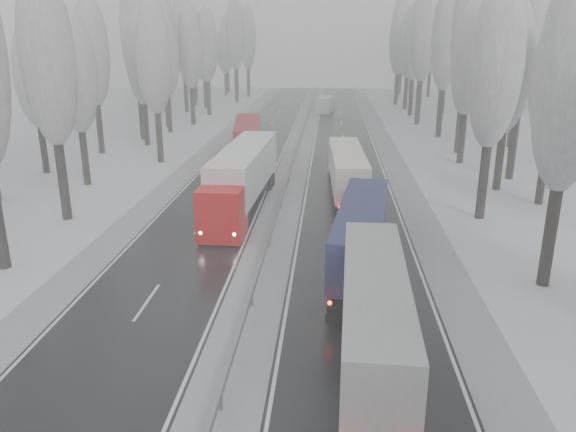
# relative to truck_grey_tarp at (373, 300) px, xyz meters

# --- Properties ---
(carriageway_right) EXTENTS (7.50, 200.00, 0.03)m
(carriageway_right) POSITION_rel_truck_grey_tarp_xyz_m (-0.28, 21.49, -2.27)
(carriageway_right) COLOR black
(carriageway_right) RESTS_ON ground
(carriageway_left) EXTENTS (7.50, 200.00, 0.03)m
(carriageway_left) POSITION_rel_truck_grey_tarp_xyz_m (-10.78, 21.49, -2.27)
(carriageway_left) COLOR black
(carriageway_left) RESTS_ON ground
(median_slush) EXTENTS (3.00, 200.00, 0.04)m
(median_slush) POSITION_rel_truck_grey_tarp_xyz_m (-5.53, 21.49, -2.26)
(median_slush) COLOR #A6A9AE
(median_slush) RESTS_ON ground
(shoulder_right) EXTENTS (2.40, 200.00, 0.04)m
(shoulder_right) POSITION_rel_truck_grey_tarp_xyz_m (4.67, 21.49, -2.26)
(shoulder_right) COLOR #A6A9AE
(shoulder_right) RESTS_ON ground
(shoulder_left) EXTENTS (2.40, 200.00, 0.04)m
(shoulder_left) POSITION_rel_truck_grey_tarp_xyz_m (-15.73, 21.49, -2.26)
(shoulder_left) COLOR #A6A9AE
(shoulder_left) RESTS_ON ground
(median_guardrail) EXTENTS (0.12, 200.00, 0.76)m
(median_guardrail) POSITION_rel_truck_grey_tarp_xyz_m (-5.53, 21.47, -1.68)
(median_guardrail) COLOR slate
(median_guardrail) RESTS_ON ground
(tree_16) EXTENTS (3.60, 3.60, 16.53)m
(tree_16) POSITION_rel_truck_grey_tarp_xyz_m (9.51, 7.16, 8.39)
(tree_16) COLOR black
(tree_16) RESTS_ON ground
(tree_18) EXTENTS (3.60, 3.60, 16.58)m
(tree_18) POSITION_rel_truck_grey_tarp_xyz_m (8.98, 18.52, 8.42)
(tree_18) COLOR black
(tree_18) RESTS_ON ground
(tree_19) EXTENTS (3.60, 3.60, 14.57)m
(tree_19) POSITION_rel_truck_grey_tarp_xyz_m (14.49, 22.52, 7.14)
(tree_19) COLOR black
(tree_19) RESTS_ON ground
(tree_20) EXTENTS (3.60, 3.60, 15.71)m
(tree_20) POSITION_rel_truck_grey_tarp_xyz_m (12.37, 26.65, 7.86)
(tree_20) COLOR black
(tree_20) RESTS_ON ground
(tree_21) EXTENTS (3.60, 3.60, 18.62)m
(tree_21) POSITION_rel_truck_grey_tarp_xyz_m (14.59, 30.65, 9.72)
(tree_21) COLOR black
(tree_21) RESTS_ON ground
(tree_22) EXTENTS (3.60, 3.60, 15.86)m
(tree_22) POSITION_rel_truck_grey_tarp_xyz_m (11.49, 37.09, 7.96)
(tree_22) COLOR black
(tree_22) RESTS_ON ground
(tree_23) EXTENTS (3.60, 3.60, 13.55)m
(tree_23) POSITION_rel_truck_grey_tarp_xyz_m (17.78, 41.09, 6.49)
(tree_23) COLOR black
(tree_23) RESTS_ON ground
(tree_24) EXTENTS (3.60, 3.60, 20.49)m
(tree_24) POSITION_rel_truck_grey_tarp_xyz_m (12.37, 42.51, 10.91)
(tree_24) COLOR black
(tree_24) RESTS_ON ground
(tree_25) EXTENTS (3.60, 3.60, 19.44)m
(tree_25) POSITION_rel_truck_grey_tarp_xyz_m (19.28, 46.51, 10.24)
(tree_25) COLOR black
(tree_25) RESTS_ON ground
(tree_26) EXTENTS (3.60, 3.60, 18.78)m
(tree_26) POSITION_rel_truck_grey_tarp_xyz_m (12.03, 52.76, 9.82)
(tree_26) COLOR black
(tree_26) RESTS_ON ground
(tree_27) EXTENTS (3.60, 3.60, 17.62)m
(tree_27) POSITION_rel_truck_grey_tarp_xyz_m (19.19, 56.76, 9.08)
(tree_27) COLOR black
(tree_27) RESTS_ON ground
(tree_28) EXTENTS (3.60, 3.60, 19.62)m
(tree_28) POSITION_rel_truck_grey_tarp_xyz_m (10.81, 63.44, 10.36)
(tree_28) COLOR black
(tree_28) RESTS_ON ground
(tree_29) EXTENTS (3.60, 3.60, 18.11)m
(tree_29) POSITION_rel_truck_grey_tarp_xyz_m (18.18, 67.44, 9.39)
(tree_29) COLOR black
(tree_29) RESTS_ON ground
(tree_30) EXTENTS (3.60, 3.60, 17.86)m
(tree_30) POSITION_rel_truck_grey_tarp_xyz_m (11.03, 73.19, 9.24)
(tree_30) COLOR black
(tree_30) RESTS_ON ground
(tree_31) EXTENTS (3.60, 3.60, 18.58)m
(tree_31) POSITION_rel_truck_grey_tarp_xyz_m (16.95, 77.19, 9.69)
(tree_31) COLOR black
(tree_31) RESTS_ON ground
(tree_32) EXTENTS (3.60, 3.60, 17.33)m
(tree_32) POSITION_rel_truck_grey_tarp_xyz_m (11.10, 80.70, 8.90)
(tree_32) COLOR black
(tree_32) RESTS_ON ground
(tree_33) EXTENTS (3.60, 3.60, 14.33)m
(tree_33) POSITION_rel_truck_grey_tarp_xyz_m (14.24, 84.70, 6.98)
(tree_33) COLOR black
(tree_33) RESTS_ON ground
(tree_34) EXTENTS (3.60, 3.60, 17.63)m
(tree_34) POSITION_rel_truck_grey_tarp_xyz_m (10.20, 87.80, 9.09)
(tree_34) COLOR black
(tree_34) RESTS_ON ground
(tree_35) EXTENTS (3.60, 3.60, 18.25)m
(tree_35) POSITION_rel_truck_grey_tarp_xyz_m (19.41, 91.80, 9.49)
(tree_35) COLOR black
(tree_35) RESTS_ON ground
(tree_36) EXTENTS (3.60, 3.60, 20.23)m
(tree_36) POSITION_rel_truck_grey_tarp_xyz_m (11.51, 97.65, 10.74)
(tree_36) COLOR black
(tree_36) RESTS_ON ground
(tree_37) EXTENTS (3.60, 3.60, 16.37)m
(tree_37) POSITION_rel_truck_grey_tarp_xyz_m (18.49, 101.65, 8.28)
(tree_37) COLOR black
(tree_37) RESTS_ON ground
(tree_38) EXTENTS (3.60, 3.60, 17.97)m
(tree_38) POSITION_rel_truck_grey_tarp_xyz_m (13.20, 108.21, 9.31)
(tree_38) COLOR black
(tree_38) RESTS_ON ground
(tree_39) EXTENTS (3.60, 3.60, 16.19)m
(tree_39) POSITION_rel_truck_grey_tarp_xyz_m (16.02, 112.21, 8.17)
(tree_39) COLOR black
(tree_39) RESTS_ON ground
(tree_58) EXTENTS (3.60, 3.60, 17.21)m
(tree_58) POSITION_rel_truck_grey_tarp_xyz_m (-20.65, 16.05, 8.82)
(tree_58) COLOR black
(tree_58) RESTS_ON ground
(tree_60) EXTENTS (3.60, 3.60, 14.84)m
(tree_60) POSITION_rel_truck_grey_tarp_xyz_m (-23.28, 25.69, 7.31)
(tree_60) COLOR black
(tree_60) RESTS_ON ground
(tree_61) EXTENTS (3.60, 3.60, 13.95)m
(tree_61) POSITION_rel_truck_grey_tarp_xyz_m (-29.05, 29.69, 6.74)
(tree_61) COLOR black
(tree_61) RESTS_ON ground
(tree_62) EXTENTS (3.60, 3.60, 16.04)m
(tree_62) POSITION_rel_truck_grey_tarp_xyz_m (-19.47, 35.22, 8.08)
(tree_62) COLOR black
(tree_62) RESTS_ON ground
(tree_63) EXTENTS (3.60, 3.60, 16.88)m
(tree_63) POSITION_rel_truck_grey_tarp_xyz_m (-27.38, 39.22, 8.61)
(tree_63) COLOR black
(tree_63) RESTS_ON ground
(tree_64) EXTENTS (3.60, 3.60, 15.42)m
(tree_64) POSITION_rel_truck_grey_tarp_xyz_m (-23.79, 44.20, 7.68)
(tree_64) COLOR black
(tree_64) RESTS_ON ground
(tree_65) EXTENTS (3.60, 3.60, 19.48)m
(tree_65) POSITION_rel_truck_grey_tarp_xyz_m (-25.58, 48.20, 10.26)
(tree_65) COLOR black
(tree_65) RESTS_ON ground
(tree_66) EXTENTS (3.60, 3.60, 15.23)m
(tree_66) POSITION_rel_truck_grey_tarp_xyz_m (-23.69, 53.84, 7.56)
(tree_66) COLOR black
(tree_66) RESTS_ON ground
(tree_67) EXTENTS (3.60, 3.60, 17.09)m
(tree_67) POSITION_rel_truck_grey_tarp_xyz_m (-25.07, 57.84, 8.75)
(tree_67) COLOR black
(tree_67) RESTS_ON ground
(tree_68) EXTENTS (3.60, 3.60, 16.65)m
(tree_68) POSITION_rel_truck_grey_tarp_xyz_m (-22.11, 60.60, 8.47)
(tree_68) COLOR black
(tree_68) RESTS_ON ground
(tree_69) EXTENTS (3.60, 3.60, 19.35)m
(tree_69) POSITION_rel_truck_grey_tarp_xyz_m (-26.95, 64.60, 10.18)
(tree_69) COLOR black
(tree_69) RESTS_ON ground
(tree_70) EXTENTS (3.60, 3.60, 17.09)m
(tree_70) POSITION_rel_truck_grey_tarp_xyz_m (-21.85, 70.68, 8.75)
(tree_70) COLOR black
(tree_70) RESTS_ON ground
(tree_71) EXTENTS (3.60, 3.60, 19.61)m
(tree_71) POSITION_rel_truck_grey_tarp_xyz_m (-26.62, 74.68, 10.35)
(tree_71) COLOR black
(tree_71) RESTS_ON ground
(tree_72) EXTENTS (3.60, 3.60, 15.11)m
(tree_72) POSITION_rel_truck_grey_tarp_xyz_m (-24.46, 80.02, 7.48)
(tree_72) COLOR black
(tree_72) RESTS_ON ground
(tree_73) EXTENTS (3.60, 3.60, 17.22)m
(tree_73) POSITION_rel_truck_grey_tarp_xyz_m (-27.35, 84.02, 8.83)
(tree_73) COLOR black
(tree_73) RESTS_ON ground
(tree_74) EXTENTS (3.60, 3.60, 19.68)m
(tree_74) POSITION_rel_truck_grey_tarp_xyz_m (-20.60, 90.82, 10.39)
(tree_74) COLOR black
(tree_74) RESTS_ON ground
(tree_75) EXTENTS (3.60, 3.60, 18.60)m
(tree_75) POSITION_rel_truck_grey_tarp_xyz_m (-29.73, 94.82, 9.71)
(tree_75) COLOR black
(tree_75) RESTS_ON ground
(tree_76) EXTENTS (3.60, 3.60, 18.55)m
(tree_76) POSITION_rel_truck_grey_tarp_xyz_m (-19.58, 100.21, 9.67)
(tree_76) COLOR black
(tree_76) RESTS_ON ground
(tree_77) EXTENTS (3.60, 3.60, 14.32)m
(tree_77) POSITION_rel_truck_grey_tarp_xyz_m (-25.19, 104.21, 6.98)
(tree_77) COLOR black
(tree_77) RESTS_ON ground
(tree_78) EXTENTS (3.60, 3.60, 19.55)m
(tree_78) POSITION_rel_truck_grey_tarp_xyz_m (-23.09, 106.80, 10.31)
(tree_78) COLOR black
(tree_78) RESTS_ON ground
(tree_79) EXTENTS (3.60, 3.60, 17.07)m
(tree_79) POSITION_rel_truck_grey_tarp_xyz_m (-25.86, 110.80, 8.73)
(tree_79) COLOR black
(tree_79) RESTS_ON ground
(truck_grey_tarp) EXTENTS (2.92, 15.31, 3.91)m
(truck_grey_tarp) POSITION_rel_truck_grey_tarp_xyz_m (0.00, 0.00, 0.00)
(truck_grey_tarp) COLOR #525157
(truck_grey_tarp) RESTS_ON ground
(truck_blue_box) EXTENTS (4.08, 15.20, 3.87)m
(truck_blue_box) POSITION_rel_truck_grey_tarp_xyz_m (0.02, 9.16, -0.02)
(truck_blue_box) COLOR #1D1C47
(truck_blue_box) RESTS_ON ground
(truck_cream_box) EXTENTS (3.07, 15.47, 3.94)m
(truck_cream_box) POSITION_rel_truck_grey_tarp_xyz_m (-0.57, 23.82, 0.02)
(truck_cream_box) COLOR #B8B2A3
(truck_cream_box) RESTS_ON ground
(box_truck_distant) EXTENTS (2.99, 7.44, 2.71)m
(box_truck_distant) POSITION_rel_truck_grey_tarp_xyz_m (-2.89, 75.23, -0.90)
(box_truck_distant) COLOR #B8BBBF
(box_truck_distant) RESTS_ON ground
(truck_red_white) EXTENTS (3.54, 17.99, 4.59)m
(truck_red_white) POSITION_rel_truck_grey_tarp_xyz_m (-8.39, 19.25, 0.40)
(truck_red_white) COLOR red
(truck_red_white) RESTS_ON ground
(truck_red_red) EXTENTS (4.62, 16.23, 4.13)m
(truck_red_red) POSITION_rel_truck_grey_tarp_xyz_m (-10.30, 35.22, 0.13)
(truck_red_red) COLOR red
(truck_red_red) RESTS_ON ground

